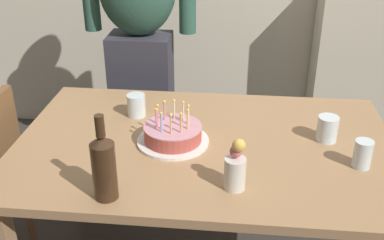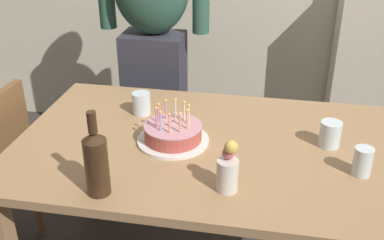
# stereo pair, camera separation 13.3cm
# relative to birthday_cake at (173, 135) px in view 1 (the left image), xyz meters

# --- Properties ---
(dining_table) EXTENTS (1.50, 0.96, 0.74)m
(dining_table) POSITION_rel_birthday_cake_xyz_m (0.12, 0.01, -0.13)
(dining_table) COLOR #A37A51
(dining_table) RESTS_ON ground_plane
(birthday_cake) EXTENTS (0.28, 0.28, 0.16)m
(birthday_cake) POSITION_rel_birthday_cake_xyz_m (0.00, 0.00, 0.00)
(birthday_cake) COLOR white
(birthday_cake) RESTS_ON dining_table
(water_glass_near) EXTENTS (0.08, 0.08, 0.10)m
(water_glass_near) POSITION_rel_birthday_cake_xyz_m (0.61, 0.08, 0.02)
(water_glass_near) COLOR silver
(water_glass_near) RESTS_ON dining_table
(water_glass_far) EXTENTS (0.07, 0.07, 0.11)m
(water_glass_far) POSITION_rel_birthday_cake_xyz_m (0.70, -0.10, 0.02)
(water_glass_far) COLOR silver
(water_glass_far) RESTS_ON dining_table
(water_glass_side) EXTENTS (0.08, 0.08, 0.10)m
(water_glass_side) POSITION_rel_birthday_cake_xyz_m (-0.19, 0.22, 0.01)
(water_glass_side) COLOR silver
(water_glass_side) RESTS_ON dining_table
(wine_bottle) EXTENTS (0.08, 0.08, 0.30)m
(wine_bottle) POSITION_rel_birthday_cake_xyz_m (-0.17, -0.37, 0.08)
(wine_bottle) COLOR #382314
(wine_bottle) RESTS_ON dining_table
(flower_vase) EXTENTS (0.07, 0.07, 0.19)m
(flower_vase) POSITION_rel_birthday_cake_xyz_m (0.25, -0.28, 0.04)
(flower_vase) COLOR silver
(flower_vase) RESTS_ON dining_table
(person_man_bearded) EXTENTS (0.61, 0.27, 1.66)m
(person_man_bearded) POSITION_rel_birthday_cake_xyz_m (-0.30, 0.82, 0.10)
(person_man_bearded) COLOR #33333D
(person_man_bearded) RESTS_ON ground_plane
(shelf_cabinet) EXTENTS (0.64, 0.30, 1.42)m
(shelf_cabinet) POSITION_rel_birthday_cake_xyz_m (1.05, 1.34, -0.19)
(shelf_cabinet) COLOR beige
(shelf_cabinet) RESTS_ON ground_plane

